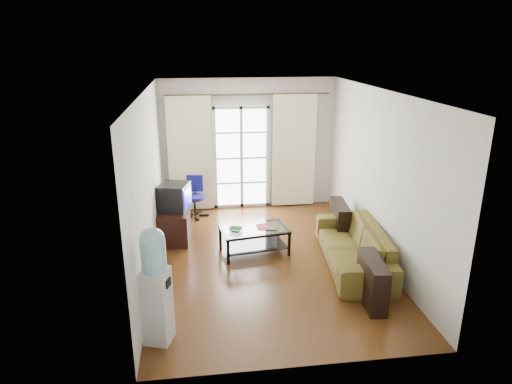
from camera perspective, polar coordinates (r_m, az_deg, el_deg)
The scene contains 20 objects.
floor at distance 7.54m, azimuth 1.39°, elevation -8.41°, with size 5.20×5.20×0.00m, color #553114.
ceiling at distance 6.76m, azimuth 1.57°, elevation 12.45°, with size 5.20×5.20×0.00m, color white.
wall_back at distance 9.53m, azimuth -0.99°, elevation 5.99°, with size 3.60×0.02×2.70m, color silver.
wall_front at distance 4.66m, azimuth 6.53°, elevation -7.89°, with size 3.60×0.02×2.70m, color silver.
wall_left at distance 6.99m, azimuth -13.26°, elevation 0.83°, with size 0.02×5.20×2.70m, color silver.
wall_right at distance 7.52m, azimuth 15.15°, elevation 1.93°, with size 0.02×5.20×2.70m, color silver.
french_door at distance 9.52m, azimuth -1.84°, elevation 4.27°, with size 1.16×0.06×2.15m.
curtain_rod at distance 9.26m, azimuth -0.95°, elevation 12.09°, with size 0.04×0.04×3.30m, color #4C3F2D.
curtain_left at distance 9.39m, azimuth -8.22°, elevation 4.67°, with size 0.90×0.07×2.35m, color #FEFFCD.
curtain_right at distance 9.60m, azimuth 4.77°, elevation 5.10°, with size 0.90×0.07×2.35m, color #FEFFCD.
radiator at distance 9.83m, azimuth 3.75°, elevation 0.17°, with size 0.64×0.12×0.64m, color #9A9B9D.
sofa at distance 7.41m, azimuth 12.08°, elevation -6.60°, with size 1.08×2.26×0.64m, color brown.
coffee_table at distance 7.64m, azimuth -0.23°, elevation -5.66°, with size 1.18×0.79×0.44m.
bowl at distance 7.46m, azimuth -2.58°, elevation -4.74°, with size 0.28×0.28×0.05m, color green.
book at distance 7.61m, azimuth 0.12°, elevation -4.39°, with size 0.18×0.24×0.02m, color maroon.
remote at distance 7.50m, azimuth 1.88°, elevation -4.76°, with size 0.17×0.05×0.02m, color black.
tv_stand at distance 8.23m, azimuth -10.14°, elevation -4.16°, with size 0.51×0.77×0.56m, color black.
crt_tv at distance 8.12m, azimuth -10.32°, elevation -0.58°, with size 0.61×0.62×0.47m.
task_chair at distance 9.32m, azimuth -7.64°, elevation -1.57°, with size 0.62×0.62×0.82m.
water_cooler at distance 5.44m, azimuth -12.45°, elevation -11.14°, with size 0.37×0.37×1.45m.
Camera 1 is at (-1.07, -6.64, 3.41)m, focal length 32.00 mm.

